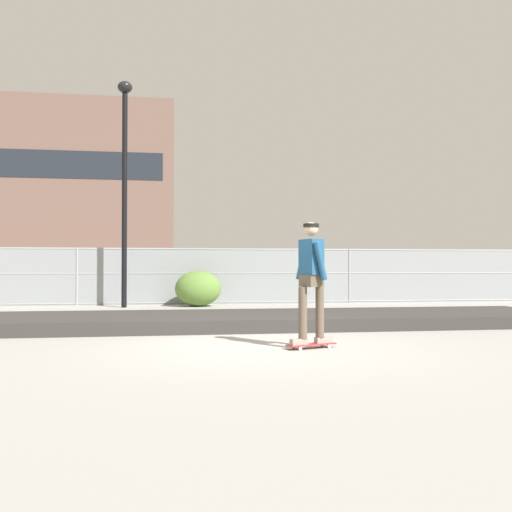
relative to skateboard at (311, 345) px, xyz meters
name	(u,v)px	position (x,y,z in m)	size (l,w,h in m)	color
ground_plane	(268,346)	(-0.62, 0.30, -0.06)	(120.00, 120.00, 0.00)	gray
gravel_berm	(244,320)	(-0.62, 3.29, 0.07)	(13.51, 2.78, 0.26)	#33302D
skateboard	(311,345)	(0.00, 0.00, 0.00)	(0.82, 0.45, 0.07)	#B22D2D
skater	(311,274)	(0.00, 0.00, 1.07)	(0.71, 0.62, 1.85)	gray
chain_fence	(218,276)	(-0.62, 10.13, 0.88)	(27.02, 0.06, 1.85)	gray
street_lamp	(125,167)	(-3.55, 9.08, 4.23)	(0.44, 0.44, 6.90)	black
parked_car_near	(107,277)	(-4.56, 13.51, 0.78)	(4.44, 2.02, 1.66)	#566B4C
parked_car_mid	(243,277)	(0.72, 14.01, 0.78)	(4.54, 2.23, 1.66)	black
library_building	(47,194)	(-14.41, 48.93, 8.31)	(24.67, 11.20, 16.72)	brown
shrub_left	(198,289)	(-1.31, 9.19, 0.50)	(1.43, 1.17, 1.11)	#567A33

